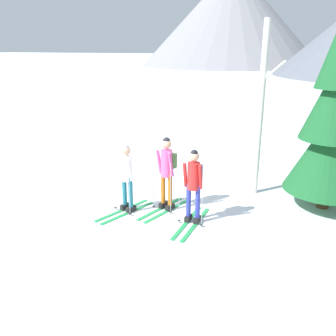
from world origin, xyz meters
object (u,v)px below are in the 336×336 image
Objects in this scene: skier_in_white at (127,176)px; pine_tree_near at (335,118)px; birch_tree_tall at (260,110)px; skier_in_red at (194,182)px; skier_in_pink at (167,169)px.

pine_tree_near reaches higher than skier_in_white.
skier_in_white is 3.86m from birch_tree_tall.
pine_tree_near is (2.79, 2.01, 1.31)m from skier_in_red.
pine_tree_near is 1.10× the size of birch_tree_tall.
pine_tree_near is at bearing 35.72° from skier_in_red.
skier_in_red is 0.36× the size of pine_tree_near.
pine_tree_near is (4.48, 2.06, 1.36)m from skier_in_white.
skier_in_red reaches higher than skier_in_white.
skier_in_pink is at bearing -156.54° from pine_tree_near.
skier_in_red is at bearing -27.64° from skier_in_pink.
skier_in_red is at bearing -113.35° from birch_tree_tall.
birch_tree_tall is at bearing 46.08° from skier_in_pink.
skier_in_white is 0.92× the size of skier_in_pink.
pine_tree_near reaches higher than skier_in_red.
pine_tree_near reaches higher than birch_tree_tall.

